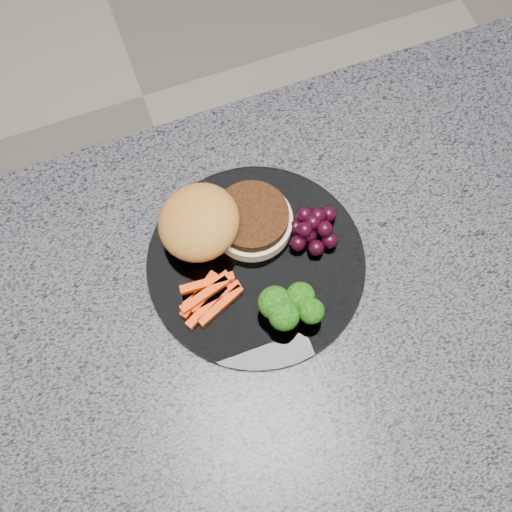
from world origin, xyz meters
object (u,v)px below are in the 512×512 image
(grape_bunch, at_px, (314,228))
(plate, at_px, (256,263))
(island_cabinet, at_px, (272,398))
(burger, at_px, (218,223))

(grape_bunch, bearing_deg, plate, -171.26)
(island_cabinet, bearing_deg, grape_bunch, 49.12)
(island_cabinet, relative_size, plate, 4.62)
(plate, height_order, grape_bunch, grape_bunch)
(island_cabinet, height_order, grape_bunch, grape_bunch)
(plate, xyz_separation_m, grape_bunch, (0.08, 0.01, 0.02))
(grape_bunch, bearing_deg, burger, 158.20)
(burger, height_order, grape_bunch, burger)
(plate, distance_m, burger, 0.07)
(grape_bunch, bearing_deg, island_cabinet, -130.88)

